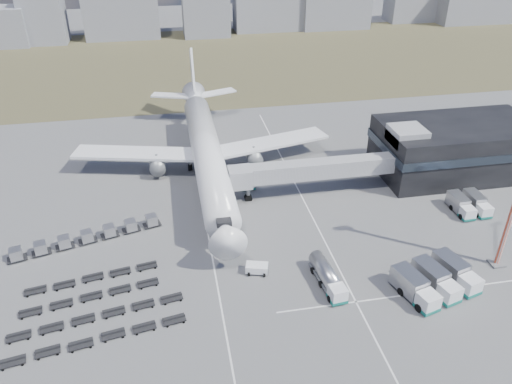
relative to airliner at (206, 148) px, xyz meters
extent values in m
plane|color=#565659|center=(0.00, -32.38, -5.29)|extent=(420.00, 420.00, 0.00)
cube|color=#49492C|center=(0.00, 77.62, -5.29)|extent=(420.00, 90.00, 0.01)
cube|color=silver|center=(-2.00, -27.38, -5.29)|extent=(0.25, 110.00, 0.01)
cube|color=silver|center=(16.00, -27.38, -5.29)|extent=(0.25, 110.00, 0.01)
cube|color=silver|center=(25.00, -40.38, -5.29)|extent=(40.00, 0.25, 0.01)
cube|color=black|center=(48.00, -8.38, -0.29)|extent=(30.00, 16.00, 10.00)
cube|color=#262D38|center=(48.00, -8.38, 0.91)|extent=(30.40, 16.40, 1.60)
cube|color=#939399|center=(36.00, -10.38, 4.21)|extent=(6.00, 6.00, 3.00)
cube|color=#939399|center=(18.10, -11.88, -0.19)|extent=(29.80, 3.00, 3.00)
cube|color=#939399|center=(4.70, -12.38, -0.19)|extent=(4.00, 3.60, 3.40)
cylinder|color=slate|center=(6.20, -11.88, -2.74)|extent=(0.70, 0.70, 5.10)
cylinder|color=black|center=(6.20, -11.88, -4.84)|extent=(1.40, 0.90, 1.40)
cylinder|color=white|center=(0.00, -2.38, 0.01)|extent=(5.60, 48.00, 5.60)
cone|color=white|center=(0.00, -28.88, 0.01)|extent=(5.60, 5.00, 5.60)
cone|color=white|center=(0.00, 25.62, 0.81)|extent=(5.60, 8.00, 5.60)
cube|color=black|center=(0.00, -26.88, 0.81)|extent=(2.20, 2.00, 0.80)
cube|color=white|center=(-13.00, 2.62, -1.19)|extent=(25.59, 11.38, 0.50)
cube|color=white|center=(13.00, 2.62, -1.19)|extent=(25.59, 11.38, 0.50)
cylinder|color=slate|center=(-9.50, 0.62, -2.89)|extent=(3.00, 5.00, 3.00)
cylinder|color=slate|center=(9.50, 0.62, -2.89)|extent=(3.00, 5.00, 3.00)
cube|color=white|center=(-5.50, 27.62, 1.21)|extent=(9.49, 5.63, 0.35)
cube|color=white|center=(5.50, 27.62, 1.21)|extent=(9.49, 5.63, 0.35)
cube|color=white|center=(0.00, 28.62, 6.51)|extent=(0.50, 9.06, 11.45)
cylinder|color=slate|center=(0.00, -23.38, -4.04)|extent=(0.50, 0.50, 2.50)
cylinder|color=slate|center=(-3.20, 1.62, -4.04)|extent=(0.60, 0.60, 2.50)
cylinder|color=slate|center=(3.20, 1.62, -4.04)|extent=(0.60, 0.60, 2.50)
cylinder|color=black|center=(0.00, -23.38, -4.79)|extent=(0.50, 1.20, 1.20)
cube|color=gray|center=(-48.02, 112.62, 4.40)|extent=(15.04, 12.00, 19.38)
cube|color=gray|center=(-20.24, 115.06, 4.45)|extent=(27.53, 12.00, 19.49)
cube|color=gray|center=(11.29, 112.46, 5.29)|extent=(17.59, 12.00, 21.17)
cube|color=gray|center=(101.11, 123.35, 1.02)|extent=(20.04, 12.00, 12.63)
cube|color=gray|center=(133.13, 114.75, 2.35)|extent=(45.17, 12.00, 15.29)
cube|color=white|center=(13.53, -39.73, -3.98)|extent=(2.38, 2.38, 2.08)
cube|color=#136C60|center=(13.53, -39.73, -4.79)|extent=(2.48, 2.48, 0.45)
cylinder|color=#A6A6AB|center=(13.09, -35.32, -3.57)|extent=(2.92, 6.98, 2.26)
cube|color=slate|center=(13.09, -35.32, -4.61)|extent=(2.83, 6.97, 0.32)
cylinder|color=black|center=(13.22, -36.67, -4.84)|extent=(2.44, 1.22, 1.00)
cube|color=white|center=(4.00, -31.92, -4.57)|extent=(3.56, 2.61, 1.45)
cube|color=white|center=(6.85, -6.01, -3.75)|extent=(2.45, 5.83, 2.70)
cube|color=#136C60|center=(6.85, -6.01, -4.86)|extent=(2.55, 5.93, 0.43)
cube|color=white|center=(24.64, -43.45, -3.87)|extent=(3.06, 2.98, 2.40)
cube|color=#136C60|center=(24.64, -43.45, -4.80)|extent=(3.19, 3.11, 0.49)
cube|color=#A6A6AB|center=(23.63, -39.76, -3.43)|extent=(3.85, 5.54, 2.84)
cube|color=white|center=(28.22, -42.48, -3.87)|extent=(3.06, 2.98, 2.40)
cube|color=#136C60|center=(28.22, -42.48, -4.80)|extent=(3.19, 3.11, 0.49)
cube|color=#A6A6AB|center=(27.22, -38.79, -3.43)|extent=(3.85, 5.54, 2.84)
cube|color=white|center=(31.81, -41.50, -3.87)|extent=(3.06, 2.98, 2.40)
cube|color=#136C60|center=(31.81, -41.50, -4.80)|extent=(3.19, 3.11, 0.49)
cube|color=#A6A6AB|center=(30.80, -37.81, -3.43)|extent=(3.85, 5.54, 2.84)
cube|color=white|center=(41.50, -24.73, -4.10)|extent=(2.14, 2.05, 2.02)
cube|color=#136C60|center=(41.50, -24.73, -4.88)|extent=(2.24, 2.15, 0.41)
cube|color=#A6A6AB|center=(41.44, -21.53, -3.73)|extent=(2.28, 4.26, 2.38)
cube|color=white|center=(44.62, -24.68, -4.10)|extent=(2.14, 2.05, 2.02)
cube|color=#136C60|center=(44.62, -24.68, -4.88)|extent=(2.24, 2.15, 0.41)
cube|color=#A6A6AB|center=(44.56, -21.47, -3.73)|extent=(2.28, 4.26, 2.38)
cube|color=black|center=(-30.84, -22.47, -4.97)|extent=(3.16, 2.40, 0.19)
cube|color=#A6A6AB|center=(-30.84, -22.47, -4.05)|extent=(2.12, 2.12, 1.62)
cube|color=black|center=(-27.51, -21.56, -4.97)|extent=(3.16, 2.40, 0.19)
cube|color=#A6A6AB|center=(-27.51, -21.56, -4.05)|extent=(2.12, 2.12, 1.62)
cube|color=black|center=(-24.18, -20.66, -4.97)|extent=(3.16, 2.40, 0.19)
cube|color=#A6A6AB|center=(-24.18, -20.66, -4.05)|extent=(2.12, 2.12, 1.62)
cube|color=black|center=(-20.86, -19.75, -4.97)|extent=(3.16, 2.40, 0.19)
cube|color=#A6A6AB|center=(-20.86, -19.75, -4.05)|extent=(2.12, 2.12, 1.62)
cube|color=black|center=(-17.53, -18.84, -4.97)|extent=(3.16, 2.40, 0.19)
cube|color=#A6A6AB|center=(-17.53, -18.84, -4.05)|extent=(2.12, 2.12, 1.62)
cube|color=black|center=(-14.20, -17.93, -4.97)|extent=(3.16, 2.40, 0.19)
cube|color=#A6A6AB|center=(-14.20, -17.93, -4.05)|extent=(2.12, 2.12, 1.62)
cube|color=black|center=(-10.87, -17.02, -4.97)|extent=(3.16, 2.40, 0.19)
cube|color=#A6A6AB|center=(-10.87, -17.02, -4.05)|extent=(2.12, 2.12, 1.62)
cube|color=black|center=(-17.68, -41.02, -4.95)|extent=(22.93, 5.50, 0.69)
cube|color=black|center=(-18.40, -37.05, -4.95)|extent=(22.93, 5.50, 0.69)
cube|color=black|center=(-19.11, -33.08, -4.95)|extent=(19.15, 4.82, 0.69)
cube|color=black|center=(-19.83, -29.11, -4.95)|extent=(19.15, 4.82, 0.69)
cube|color=#565659|center=(39.35, -36.59, -5.14)|extent=(2.04, 2.04, 0.31)
camera|label=1|loc=(-6.51, -87.22, 41.80)|focal=35.00mm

